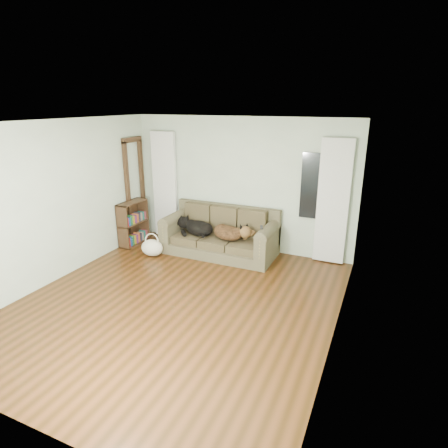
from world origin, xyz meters
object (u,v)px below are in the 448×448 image
at_px(sofa, 219,232).
at_px(dog_black_lab, 197,228).
at_px(tote_bag, 152,248).
at_px(dog_shepherd, 230,232).
at_px(bookshelf, 133,221).

relative_size(sofa, dog_black_lab, 3.38).
bearing_deg(tote_bag, dog_shepherd, 22.55).
relative_size(dog_black_lab, tote_bag, 1.47).
distance_m(tote_bag, bookshelf, 0.89).
bearing_deg(dog_shepherd, dog_black_lab, 20.46).
xyz_separation_m(dog_shepherd, tote_bag, (-1.39, -0.58, -0.33)).
bearing_deg(sofa, tote_bag, -151.39).
xyz_separation_m(dog_shepherd, bookshelf, (-2.12, -0.18, 0.01)).
relative_size(sofa, bookshelf, 2.41).
bearing_deg(dog_shepherd, bookshelf, 26.21).
bearing_deg(sofa, dog_shepherd, -10.60).
bearing_deg(bookshelf, sofa, 6.10).
height_order(tote_bag, bookshelf, bookshelf).
xyz_separation_m(dog_black_lab, dog_shepherd, (0.71, -0.01, 0.01)).
xyz_separation_m(dog_black_lab, bookshelf, (-1.41, -0.19, 0.02)).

